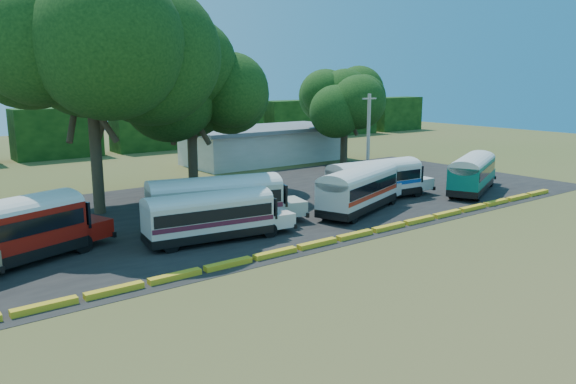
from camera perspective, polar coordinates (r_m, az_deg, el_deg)
ground at (r=31.06m, az=2.05°, el=-6.46°), size 160.00×160.00×0.00m
asphalt_strip at (r=41.17m, az=-7.49°, el=-2.00°), size 64.00×24.00×0.02m
curb at (r=31.76m, az=0.90°, el=-5.76°), size 53.70×0.45×0.30m
terminal_building at (r=64.79m, az=-2.41°, el=4.87°), size 19.00×9.00×4.00m
treeline_backdrop at (r=73.57m, az=-22.43°, el=5.57°), size 130.00×4.00×6.00m
bus_red at (r=31.87m, az=-27.25°, el=-3.48°), size 11.10×5.98×3.56m
bus_cream_west at (r=33.45m, az=-7.77°, el=-2.19°), size 9.43×3.51×3.03m
bus_cream_east at (r=36.31m, az=-7.09°, el=-0.72°), size 10.69×4.98×3.41m
bus_white_red at (r=40.62m, az=7.29°, el=0.52°), size 10.33×5.83×3.32m
bus_white_blue at (r=44.93m, az=8.96°, el=1.45°), size 9.92×3.09×3.21m
bus_teal at (r=49.65m, az=18.25°, el=2.01°), size 9.92×6.29×3.23m
tree_west at (r=41.63m, az=-19.59°, el=13.63°), size 13.06×13.06×16.39m
tree_center at (r=46.54m, az=-9.93°, el=11.39°), size 10.12×10.12×13.35m
tree_east at (r=62.94m, az=5.81°, el=9.74°), size 7.76×7.76×10.55m
utility_pole at (r=49.43m, az=8.15°, el=5.22°), size 1.60×0.30×8.23m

